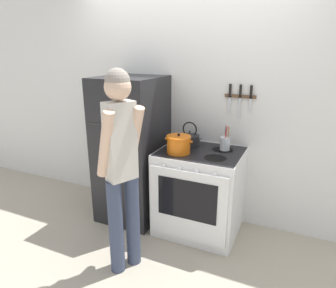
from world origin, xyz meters
name	(u,v)px	position (x,y,z in m)	size (l,w,h in m)	color
ground_plane	(184,208)	(0.00, 0.00, 0.00)	(14.00, 14.00, 0.00)	#B2A893
wall_back	(187,104)	(0.00, 0.03, 1.27)	(10.00, 0.06, 2.55)	silver
refrigerator	(132,150)	(-0.49, -0.34, 0.79)	(0.64, 0.72, 1.58)	black
stove_range	(199,192)	(0.30, -0.36, 0.45)	(0.82, 0.71, 0.88)	white
dutch_oven_pot	(179,144)	(0.12, -0.47, 0.97)	(0.28, 0.24, 0.20)	orange
tea_kettle	(190,139)	(0.13, -0.20, 0.95)	(0.26, 0.21, 0.25)	black
utensil_jar	(225,143)	(0.50, -0.19, 0.95)	(0.10, 0.10, 0.26)	silver
person	(121,163)	(-0.10, -1.15, 0.98)	(0.38, 0.42, 1.72)	#38425B
wall_knife_strip	(240,95)	(0.58, -0.02, 1.41)	(0.31, 0.03, 0.35)	brown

